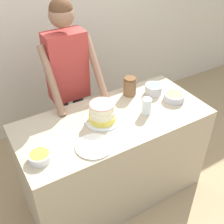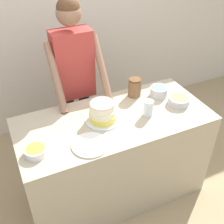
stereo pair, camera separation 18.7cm
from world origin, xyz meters
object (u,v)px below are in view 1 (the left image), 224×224
(cake, at_px, (102,113))
(ceramic_plate, at_px, (94,146))
(person_baker, at_px, (68,74))
(frosting_bowl_blue, at_px, (153,89))
(drinking_glass, at_px, (147,106))
(stoneware_jar, at_px, (130,86))
(frosting_bowl_olive, at_px, (174,96))
(frosting_bowl_orange, at_px, (40,156))

(cake, xyz_separation_m, ceramic_plate, (-0.20, -0.24, -0.07))
(cake, height_order, ceramic_plate, cake)
(person_baker, height_order, frosting_bowl_blue, person_baker)
(drinking_glass, xyz_separation_m, stoneware_jar, (0.04, 0.32, 0.02))
(person_baker, distance_m, frosting_bowl_olive, 0.99)
(person_baker, relative_size, ceramic_plate, 6.38)
(person_baker, height_order, frosting_bowl_olive, person_baker)
(drinking_glass, bearing_deg, stoneware_jar, 82.31)
(frosting_bowl_blue, bearing_deg, drinking_glass, -138.00)
(stoneware_jar, bearing_deg, cake, -152.16)
(person_baker, height_order, drinking_glass, person_baker)
(cake, relative_size, drinking_glass, 2.08)
(cake, bearing_deg, frosting_bowl_orange, -164.25)
(frosting_bowl_orange, bearing_deg, frosting_bowl_olive, 4.49)
(frosting_bowl_blue, relative_size, ceramic_plate, 0.57)
(ceramic_plate, relative_size, stoneware_jar, 1.58)
(ceramic_plate, bearing_deg, frosting_bowl_blue, 23.95)
(cake, bearing_deg, drinking_glass, -14.77)
(frosting_bowl_olive, height_order, stoneware_jar, stoneware_jar)
(frosting_bowl_blue, bearing_deg, stoneware_jar, 154.39)
(person_baker, relative_size, frosting_bowl_orange, 11.07)
(person_baker, distance_m, stoneware_jar, 0.58)
(stoneware_jar, bearing_deg, frosting_bowl_olive, -43.64)
(frosting_bowl_olive, relative_size, drinking_glass, 1.33)
(frosting_bowl_orange, height_order, stoneware_jar, stoneware_jar)
(person_baker, relative_size, frosting_bowl_olive, 9.35)
(ceramic_plate, distance_m, stoneware_jar, 0.78)
(frosting_bowl_olive, distance_m, ceramic_plate, 0.93)
(frosting_bowl_orange, xyz_separation_m, frosting_bowl_olive, (1.29, 0.10, 0.00))
(person_baker, xyz_separation_m, frosting_bowl_blue, (0.66, -0.44, -0.13))
(frosting_bowl_olive, bearing_deg, cake, 174.92)
(frosting_bowl_orange, xyz_separation_m, ceramic_plate, (0.38, -0.08, -0.03))
(cake, xyz_separation_m, frosting_bowl_blue, (0.62, 0.12, -0.03))
(frosting_bowl_olive, height_order, drinking_glass, drinking_glass)
(drinking_glass, bearing_deg, frosting_bowl_blue, 42.00)
(cake, xyz_separation_m, drinking_glass, (0.37, -0.10, -0.01))
(stoneware_jar, bearing_deg, person_baker, 142.70)
(frosting_bowl_orange, relative_size, drinking_glass, 1.12)
(frosting_bowl_orange, distance_m, stoneware_jar, 1.07)
(person_baker, bearing_deg, stoneware_jar, -37.30)
(ceramic_plate, height_order, stoneware_jar, stoneware_jar)
(frosting_bowl_blue, distance_m, frosting_bowl_olive, 0.21)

